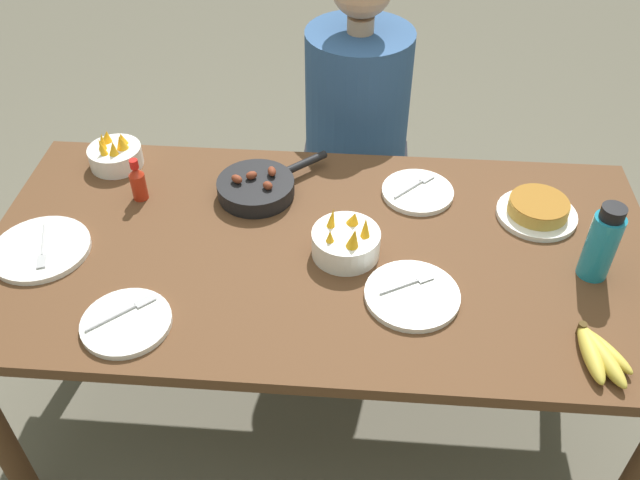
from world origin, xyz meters
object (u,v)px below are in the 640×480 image
at_px(frittata_plate_center, 538,210).
at_px(banana_bunch, 598,353).
at_px(empty_plate_far_left, 412,295).
at_px(hot_sauce_bottle, 138,182).
at_px(fruit_bowl_mango, 346,242).
at_px(skillet, 257,187).
at_px(fruit_bowl_citrus, 115,154).
at_px(empty_plate_near_front, 41,249).
at_px(person_figure, 355,163).
at_px(empty_plate_mid_edge, 126,323).
at_px(empty_plate_far_right, 418,192).
at_px(water_bottle, 602,243).

bearing_deg(frittata_plate_center, banana_bunch, -83.66).
height_order(empty_plate_far_left, hot_sauce_bottle, hot_sauce_bottle).
bearing_deg(fruit_bowl_mango, empty_plate_far_left, -40.96).
distance_m(skillet, fruit_bowl_citrus, 0.47).
height_order(empty_plate_near_front, person_figure, person_figure).
xyz_separation_m(hot_sauce_bottle, person_figure, (0.61, 0.56, -0.30)).
height_order(empty_plate_mid_edge, fruit_bowl_citrus, fruit_bowl_citrus).
bearing_deg(banana_bunch, skillet, 147.64).
bearing_deg(banana_bunch, empty_plate_mid_edge, 179.10).
distance_m(empty_plate_mid_edge, hot_sauce_bottle, 0.50).
height_order(frittata_plate_center, fruit_bowl_mango, fruit_bowl_mango).
xyz_separation_m(banana_bunch, hot_sauce_bottle, (-1.20, 0.50, 0.04)).
distance_m(empty_plate_far_left, empty_plate_far_right, 0.42).
bearing_deg(empty_plate_near_front, frittata_plate_center, 10.51).
height_order(fruit_bowl_mango, water_bottle, water_bottle).
distance_m(empty_plate_far_right, fruit_bowl_citrus, 0.93).
height_order(empty_plate_far_right, empty_plate_mid_edge, same).
height_order(water_bottle, person_figure, person_figure).
relative_size(frittata_plate_center, empty_plate_far_left, 0.94).
xyz_separation_m(banana_bunch, empty_plate_near_front, (-1.40, 0.25, -0.01)).
bearing_deg(hot_sauce_bottle, empty_plate_far_left, -23.68).
xyz_separation_m(fruit_bowl_mango, person_figure, (0.00, 0.75, -0.28)).
xyz_separation_m(banana_bunch, person_figure, (-0.58, 1.06, -0.26)).
relative_size(banana_bunch, water_bottle, 0.87).
bearing_deg(person_figure, hot_sauce_bottle, -137.60).
xyz_separation_m(empty_plate_mid_edge, hot_sauce_bottle, (-0.10, 0.49, 0.05)).
height_order(fruit_bowl_citrus, water_bottle, water_bottle).
distance_m(skillet, frittata_plate_center, 0.80).
bearing_deg(skillet, fruit_bowl_citrus, 123.08).
height_order(skillet, hot_sauce_bottle, hot_sauce_bottle).
bearing_deg(skillet, empty_plate_mid_edge, -157.01).
xyz_separation_m(fruit_bowl_mango, fruit_bowl_citrus, (-0.73, 0.35, -0.00)).
xyz_separation_m(frittata_plate_center, empty_plate_far_left, (-0.36, -0.34, -0.02)).
bearing_deg(fruit_bowl_mango, fruit_bowl_citrus, 154.23).
xyz_separation_m(banana_bunch, water_bottle, (0.05, 0.28, 0.08)).
height_order(fruit_bowl_mango, person_figure, person_figure).
relative_size(empty_plate_near_front, water_bottle, 1.19).
distance_m(skillet, hot_sauce_bottle, 0.34).
bearing_deg(hot_sauce_bottle, empty_plate_far_right, 5.57).
height_order(fruit_bowl_citrus, hot_sauce_bottle, hot_sauce_bottle).
bearing_deg(person_figure, water_bottle, -51.02).
distance_m(banana_bunch, empty_plate_near_front, 1.42).
xyz_separation_m(empty_plate_far_right, fruit_bowl_mango, (-0.20, -0.27, 0.03)).
relative_size(frittata_plate_center, hot_sauce_bottle, 1.68).
bearing_deg(empty_plate_near_front, fruit_bowl_mango, 3.89).
height_order(empty_plate_far_left, empty_plate_mid_edge, same).
height_order(empty_plate_far_right, water_bottle, water_bottle).
bearing_deg(empty_plate_far_left, empty_plate_near_front, 174.56).
height_order(fruit_bowl_mango, hot_sauce_bottle, hot_sauce_bottle).
distance_m(frittata_plate_center, empty_plate_far_right, 0.34).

